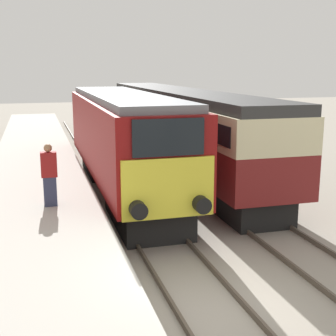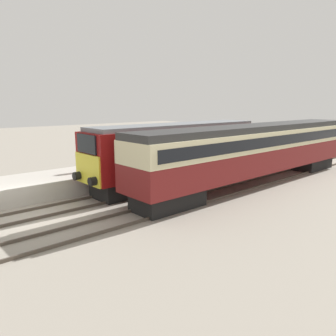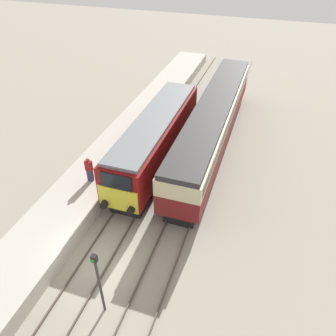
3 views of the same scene
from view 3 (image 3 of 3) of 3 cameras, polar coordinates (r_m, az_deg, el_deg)
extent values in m
plane|color=gray|center=(18.63, -12.64, -16.01)|extent=(120.00, 120.00, 0.00)
cube|color=#B7B2A8|center=(24.50, -10.68, 1.05)|extent=(3.50, 50.00, 1.02)
cube|color=#4C4238|center=(21.72, -8.05, -5.55)|extent=(0.07, 60.00, 0.14)
cube|color=#4C4238|center=(21.25, -4.53, -6.41)|extent=(0.07, 60.00, 0.14)
cube|color=#4C4238|center=(20.74, 0.55, -7.59)|extent=(0.07, 60.00, 0.14)
cube|color=#4C4238|center=(20.48, 4.42, -8.46)|extent=(0.07, 60.00, 0.14)
cube|color=black|center=(21.75, -5.51, -3.73)|extent=(2.03, 4.00, 1.00)
cube|color=black|center=(27.72, 0.77, 6.29)|extent=(2.03, 4.00, 1.00)
cube|color=maroon|center=(23.60, -2.09, 5.54)|extent=(2.70, 12.82, 2.67)
cube|color=yellow|center=(19.20, -8.67, -5.44)|extent=(2.48, 0.10, 1.60)
cube|color=black|center=(18.34, -9.05, -2.35)|extent=(1.89, 0.10, 0.96)
cube|color=slate|center=(22.88, -2.17, 8.65)|extent=(2.38, 12.31, 0.24)
cylinder|color=black|center=(19.70, -11.06, -6.23)|extent=(0.44, 0.35, 0.44)
cylinder|color=black|center=(19.08, -6.50, -7.41)|extent=(0.44, 0.35, 0.44)
cube|color=black|center=(20.91, 3.16, -5.66)|extent=(1.89, 3.60, 0.95)
cube|color=black|center=(33.60, 10.41, 11.40)|extent=(1.89, 3.60, 0.95)
cube|color=maroon|center=(26.32, 7.81, 7.06)|extent=(2.70, 19.69, 1.42)
cube|color=beige|center=(25.72, 8.04, 9.50)|extent=(2.71, 19.69, 1.11)
cube|color=black|center=(25.72, 8.04, 9.50)|extent=(2.75, 18.90, 0.61)
cube|color=#2D2D2D|center=(25.40, 8.18, 10.98)|extent=(2.48, 19.69, 0.36)
cube|color=#2D334C|center=(21.89, -13.38, -1.23)|extent=(0.36, 0.24, 0.84)
cube|color=maroon|center=(21.43, -13.67, 0.40)|extent=(0.44, 0.26, 0.70)
sphere|color=#9E704C|center=(21.17, -13.85, 1.42)|extent=(0.23, 0.23, 0.23)
cylinder|color=#333333|center=(15.56, -11.72, -19.65)|extent=(0.12, 0.12, 3.60)
cube|color=black|center=(13.97, -12.74, -15.13)|extent=(0.24, 0.20, 0.36)
sphere|color=green|center=(13.92, -12.96, -15.46)|extent=(0.14, 0.14, 0.14)
camera|label=1|loc=(14.26, -45.54, -21.23)|focal=50.00mm
camera|label=2|loc=(13.19, 51.89, -29.38)|focal=35.00mm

